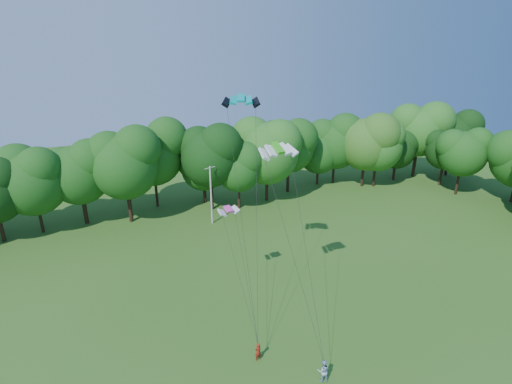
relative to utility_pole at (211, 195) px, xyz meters
name	(u,v)px	position (x,y,z in m)	size (l,w,h in m)	color
utility_pole	(211,195)	(0.00, 0.00, 0.00)	(1.47, 0.68, 7.83)	beige
kite_flyer_left	(258,352)	(-3.24, -24.20, -3.26)	(0.57, 0.37, 1.55)	maroon
kite_flyer_right	(323,371)	(0.35, -27.69, -3.15)	(0.86, 0.67, 1.76)	#9EB7DC
kite_teal	(241,98)	(-1.52, -16.29, 14.42)	(3.13, 2.23, 0.54)	#059696
kite_green	(278,148)	(0.04, -19.91, 11.18)	(2.99, 1.56, 0.69)	green
kite_pink	(228,209)	(-2.55, -15.47, 4.80)	(1.99, 1.19, 0.37)	#EA41AC
tree_back_center	(210,156)	(1.22, 4.40, 3.75)	(8.57, 8.57, 12.46)	#311D13
tree_back_east	(367,136)	(26.55, 4.46, 4.21)	(9.08, 9.08, 13.21)	black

